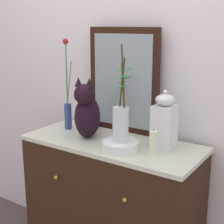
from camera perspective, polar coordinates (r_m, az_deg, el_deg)
wall_back at (r=2.21m, az=4.47°, el=6.40°), size 4.40×0.08×2.60m
sideboard at (r=2.24m, az=-0.00°, el=-16.21°), size 1.09×0.48×0.93m
mirror_leaning at (r=2.16m, az=1.88°, el=5.23°), size 0.50×0.03×0.66m
cat_sitting at (r=2.07m, az=-4.20°, el=-0.09°), size 0.23×0.41×0.38m
vase_slim_green at (r=2.26m, az=-7.41°, el=0.91°), size 0.07×0.05×0.59m
bowl_porcelain at (r=1.90m, az=1.41°, el=-5.64°), size 0.20×0.20×0.05m
vase_glass_clear at (r=1.85m, az=1.50°, el=-1.31°), size 0.14×0.13×0.53m
jar_lidded_porcelain at (r=1.91m, az=8.71°, el=-1.70°), size 0.12×0.12×0.33m
candle_pillar at (r=1.82m, az=6.90°, el=-5.23°), size 0.04×0.04×0.15m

